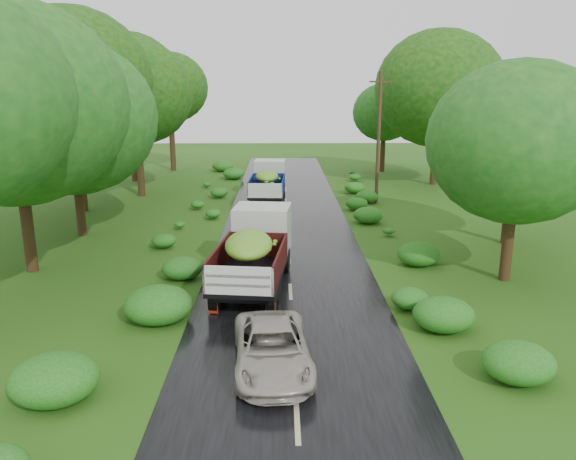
{
  "coord_description": "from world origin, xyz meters",
  "views": [
    {
      "loc": [
        -0.35,
        -10.77,
        7.19
      ],
      "look_at": [
        -0.06,
        10.25,
        1.7
      ],
      "focal_mm": 35.0,
      "sensor_mm": 36.0,
      "label": 1
    }
  ],
  "objects_px": {
    "car": "(272,348)",
    "utility_pole": "(379,137)",
    "truck_far": "(268,180)",
    "truck_near": "(255,247)"
  },
  "relations": [
    {
      "from": "car",
      "to": "utility_pole",
      "type": "xyz_separation_m",
      "value": [
        6.19,
        20.99,
        3.47
      ]
    },
    {
      "from": "car",
      "to": "utility_pole",
      "type": "height_order",
      "value": "utility_pole"
    },
    {
      "from": "car",
      "to": "utility_pole",
      "type": "distance_m",
      "value": 22.16
    },
    {
      "from": "truck_far",
      "to": "utility_pole",
      "type": "height_order",
      "value": "utility_pole"
    },
    {
      "from": "truck_near",
      "to": "utility_pole",
      "type": "relative_size",
      "value": 0.8
    },
    {
      "from": "truck_near",
      "to": "utility_pole",
      "type": "xyz_separation_m",
      "value": [
        6.88,
        14.69,
        2.61
      ]
    },
    {
      "from": "truck_near",
      "to": "truck_far",
      "type": "xyz_separation_m",
      "value": [
        0.17,
        15.24,
        -0.11
      ]
    },
    {
      "from": "truck_far",
      "to": "car",
      "type": "height_order",
      "value": "truck_far"
    },
    {
      "from": "car",
      "to": "utility_pole",
      "type": "relative_size",
      "value": 0.53
    },
    {
      "from": "truck_near",
      "to": "utility_pole",
      "type": "height_order",
      "value": "utility_pole"
    }
  ]
}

